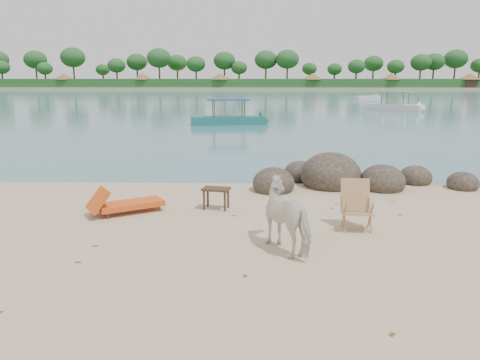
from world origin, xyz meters
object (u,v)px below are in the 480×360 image
object	(u,v)px
deck_chair	(358,208)
boat_near	(228,103)
lounge_chair	(131,202)
boulders	(343,178)
side_table	(216,200)
cow	(291,217)

from	to	relation	value
deck_chair	boat_near	xyz separation A→B (m)	(-3.88, 23.51, 0.91)
lounge_chair	boat_near	size ratio (longest dim) A/B	0.32
boulders	boat_near	size ratio (longest dim) A/B	1.10
side_table	deck_chair	xyz separation A→B (m)	(3.03, -1.51, 0.25)
deck_chair	boulders	bearing A→B (deg)	87.28
lounge_chair	deck_chair	world-z (taller)	deck_chair
cow	lounge_chair	size ratio (longest dim) A/B	0.82
side_table	lounge_chair	size ratio (longest dim) A/B	0.34
cow	lounge_chair	distance (m)	4.24
cow	lounge_chair	bearing A→B (deg)	-65.12
boulders	cow	bearing A→B (deg)	-110.17
side_table	deck_chair	distance (m)	3.39
cow	side_table	xyz separation A→B (m)	(-1.56, 2.66, -0.39)
deck_chair	boat_near	bearing A→B (deg)	103.26
lounge_chair	deck_chair	xyz separation A→B (m)	(5.00, -1.17, 0.23)
boulders	cow	world-z (taller)	cow
side_table	deck_chair	size ratio (longest dim) A/B	0.62
cow	deck_chair	xyz separation A→B (m)	(1.46, 1.15, -0.13)
boat_near	lounge_chair	bearing A→B (deg)	-103.03
side_table	boat_near	xyz separation A→B (m)	(-0.86, 22.00, 1.17)
boulders	boat_near	distance (m)	19.90
cow	boat_near	distance (m)	24.79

